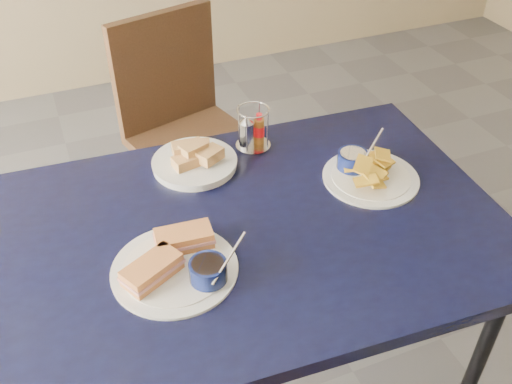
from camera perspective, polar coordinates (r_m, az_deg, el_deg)
name	(u,v)px	position (r m, az deg, el deg)	size (l,w,h in m)	color
dining_table	(251,240)	(1.55, -0.47, -4.85)	(1.39, 0.97, 0.75)	black
chair_far	(187,115)	(2.38, -6.92, 7.65)	(0.55, 0.54, 0.95)	black
sandwich_plate	(178,262)	(1.38, -7.82, -7.00)	(0.32, 0.31, 0.12)	white
plantain_plate	(365,171)	(1.69, 10.85, 2.11)	(0.28, 0.28, 0.12)	white
bread_basket	(195,160)	(1.70, -6.16, 3.21)	(0.25, 0.25, 0.08)	white
condiment_caddy	(252,131)	(1.77, -0.45, 6.12)	(0.11, 0.11, 0.14)	silver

